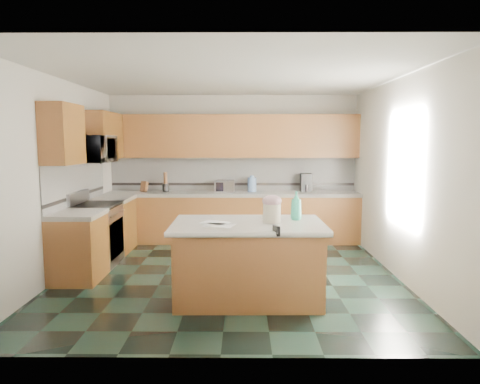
{
  "coord_description": "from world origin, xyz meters",
  "views": [
    {
      "loc": [
        0.19,
        -5.78,
        1.85
      ],
      "look_at": [
        0.15,
        0.35,
        1.12
      ],
      "focal_mm": 32.0,
      "sensor_mm": 36.0,
      "label": 1
    }
  ],
  "objects_px": {
    "treat_jar": "(272,213)",
    "knife_block": "(144,187)",
    "toaster_oven": "(225,186)",
    "island_top": "(248,225)",
    "island_base": "(248,264)",
    "soap_bottle_island": "(296,206)",
    "coffee_maker": "(306,183)"
  },
  "relations": [
    {
      "from": "knife_block",
      "to": "coffee_maker",
      "type": "xyz_separation_m",
      "value": [
        2.99,
        0.03,
        0.07
      ]
    },
    {
      "from": "island_top",
      "to": "knife_block",
      "type": "bearing_deg",
      "value": 121.7
    },
    {
      "from": "coffee_maker",
      "to": "toaster_oven",
      "type": "bearing_deg",
      "value": -179.27
    },
    {
      "from": "knife_block",
      "to": "toaster_oven",
      "type": "distance_m",
      "value": 1.49
    },
    {
      "from": "knife_block",
      "to": "toaster_oven",
      "type": "height_order",
      "value": "toaster_oven"
    },
    {
      "from": "soap_bottle_island",
      "to": "toaster_oven",
      "type": "bearing_deg",
      "value": 120.85
    },
    {
      "from": "island_top",
      "to": "knife_block",
      "type": "height_order",
      "value": "knife_block"
    },
    {
      "from": "island_base",
      "to": "treat_jar",
      "type": "height_order",
      "value": "treat_jar"
    },
    {
      "from": "toaster_oven",
      "to": "coffee_maker",
      "type": "relative_size",
      "value": 1.04
    },
    {
      "from": "coffee_maker",
      "to": "knife_block",
      "type": "bearing_deg",
      "value": -179.83
    },
    {
      "from": "island_top",
      "to": "soap_bottle_island",
      "type": "relative_size",
      "value": 5.11
    },
    {
      "from": "island_base",
      "to": "island_top",
      "type": "relative_size",
      "value": 0.94
    },
    {
      "from": "soap_bottle_island",
      "to": "toaster_oven",
      "type": "height_order",
      "value": "soap_bottle_island"
    },
    {
      "from": "island_top",
      "to": "treat_jar",
      "type": "height_order",
      "value": "treat_jar"
    },
    {
      "from": "treat_jar",
      "to": "coffee_maker",
      "type": "distance_m",
      "value": 3.11
    },
    {
      "from": "treat_jar",
      "to": "knife_block",
      "type": "bearing_deg",
      "value": 122.84
    },
    {
      "from": "toaster_oven",
      "to": "coffee_maker",
      "type": "distance_m",
      "value": 1.51
    },
    {
      "from": "treat_jar",
      "to": "toaster_oven",
      "type": "height_order",
      "value": "treat_jar"
    },
    {
      "from": "treat_jar",
      "to": "coffee_maker",
      "type": "height_order",
      "value": "coffee_maker"
    },
    {
      "from": "island_base",
      "to": "knife_block",
      "type": "height_order",
      "value": "knife_block"
    },
    {
      "from": "island_top",
      "to": "toaster_oven",
      "type": "bearing_deg",
      "value": 96.96
    },
    {
      "from": "treat_jar",
      "to": "soap_bottle_island",
      "type": "distance_m",
      "value": 0.34
    },
    {
      "from": "island_base",
      "to": "toaster_oven",
      "type": "xyz_separation_m",
      "value": [
        -0.4,
        2.98,
        0.59
      ]
    },
    {
      "from": "treat_jar",
      "to": "knife_block",
      "type": "relative_size",
      "value": 1.13
    },
    {
      "from": "island_base",
      "to": "soap_bottle_island",
      "type": "relative_size",
      "value": 4.81
    },
    {
      "from": "soap_bottle_island",
      "to": "coffee_maker",
      "type": "distance_m",
      "value": 2.89
    },
    {
      "from": "knife_block",
      "to": "treat_jar",
      "type": "bearing_deg",
      "value": -32.46
    },
    {
      "from": "knife_block",
      "to": "coffee_maker",
      "type": "height_order",
      "value": "coffee_maker"
    },
    {
      "from": "island_top",
      "to": "soap_bottle_island",
      "type": "distance_m",
      "value": 0.63
    },
    {
      "from": "knife_block",
      "to": "island_base",
      "type": "bearing_deg",
      "value": -36.17
    },
    {
      "from": "island_top",
      "to": "coffee_maker",
      "type": "bearing_deg",
      "value": 69.16
    },
    {
      "from": "toaster_oven",
      "to": "coffee_maker",
      "type": "height_order",
      "value": "coffee_maker"
    }
  ]
}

